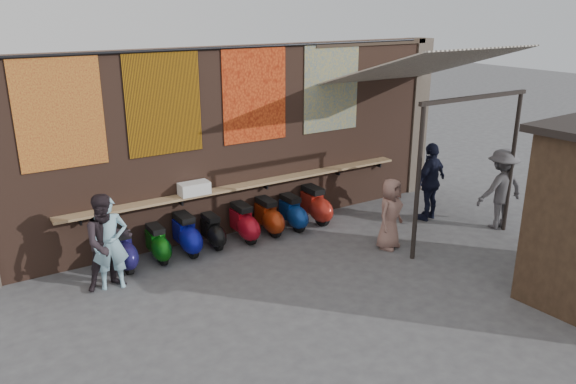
# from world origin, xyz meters

# --- Properties ---
(ground) EXTENTS (70.00, 70.00, 0.00)m
(ground) POSITION_xyz_m (0.00, 0.00, 0.00)
(ground) COLOR #474749
(ground) RESTS_ON ground
(brick_wall) EXTENTS (10.00, 0.40, 4.00)m
(brick_wall) POSITION_xyz_m (0.00, 2.70, 2.00)
(brick_wall) COLOR brown
(brick_wall) RESTS_ON ground
(pier_right) EXTENTS (0.50, 0.50, 4.00)m
(pier_right) POSITION_xyz_m (5.20, 2.70, 2.00)
(pier_right) COLOR #4C4238
(pier_right) RESTS_ON ground
(eating_counter) EXTENTS (8.00, 0.32, 0.05)m
(eating_counter) POSITION_xyz_m (0.00, 2.33, 1.10)
(eating_counter) COLOR #9E7A51
(eating_counter) RESTS_ON brick_wall
(shelf_box) EXTENTS (0.62, 0.32, 0.25)m
(shelf_box) POSITION_xyz_m (-1.25, 2.30, 1.25)
(shelf_box) COLOR white
(shelf_box) RESTS_ON eating_counter
(tapestry_redgold) EXTENTS (1.50, 0.02, 2.00)m
(tapestry_redgold) POSITION_xyz_m (-3.60, 2.48, 3.00)
(tapestry_redgold) COLOR maroon
(tapestry_redgold) RESTS_ON brick_wall
(tapestry_sun) EXTENTS (1.50, 0.02, 2.00)m
(tapestry_sun) POSITION_xyz_m (-1.70, 2.48, 3.00)
(tapestry_sun) COLOR #BD720B
(tapestry_sun) RESTS_ON brick_wall
(tapestry_orange) EXTENTS (1.50, 0.02, 2.00)m
(tapestry_orange) POSITION_xyz_m (0.30, 2.48, 3.00)
(tapestry_orange) COLOR #DF4E1B
(tapestry_orange) RESTS_ON brick_wall
(tapestry_multi) EXTENTS (1.50, 0.02, 2.00)m
(tapestry_multi) POSITION_xyz_m (2.30, 2.48, 3.00)
(tapestry_multi) COLOR #2A5B9D
(tapestry_multi) RESTS_ON brick_wall
(hang_rail) EXTENTS (9.50, 0.06, 0.06)m
(hang_rail) POSITION_xyz_m (0.00, 2.47, 3.98)
(hang_rail) COLOR black
(hang_rail) RESTS_ON brick_wall
(scooter_stool_0) EXTENTS (0.37, 0.82, 0.78)m
(scooter_stool_0) POSITION_xyz_m (-2.87, 2.01, 0.39)
(scooter_stool_0) COLOR #1B1552
(scooter_stool_0) RESTS_ON ground
(scooter_stool_1) EXTENTS (0.33, 0.74, 0.71)m
(scooter_stool_1) POSITION_xyz_m (-2.19, 2.01, 0.35)
(scooter_stool_1) COLOR #0B500D
(scooter_stool_1) RESTS_ON ground
(scooter_stool_2) EXTENTS (0.38, 0.85, 0.81)m
(scooter_stool_2) POSITION_xyz_m (-1.58, 2.03, 0.40)
(scooter_stool_2) COLOR #0D1296
(scooter_stool_2) RESTS_ON ground
(scooter_stool_3) EXTENTS (0.32, 0.72, 0.68)m
(scooter_stool_3) POSITION_xyz_m (-1.00, 2.05, 0.34)
(scooter_stool_3) COLOR black
(scooter_stool_3) RESTS_ON ground
(scooter_stool_4) EXTENTS (0.38, 0.84, 0.80)m
(scooter_stool_4) POSITION_xyz_m (-0.30, 1.99, 0.40)
(scooter_stool_4) COLOR maroon
(scooter_stool_4) RESTS_ON ground
(scooter_stool_5) EXTENTS (0.37, 0.83, 0.78)m
(scooter_stool_5) POSITION_xyz_m (0.33, 2.04, 0.39)
(scooter_stool_5) COLOR maroon
(scooter_stool_5) RESTS_ON ground
(scooter_stool_6) EXTENTS (0.36, 0.80, 0.76)m
(scooter_stool_6) POSITION_xyz_m (0.93, 2.00, 0.38)
(scooter_stool_6) COLOR navy
(scooter_stool_6) RESTS_ON ground
(scooter_stool_7) EXTENTS (0.40, 0.88, 0.83)m
(scooter_stool_7) POSITION_xyz_m (1.59, 2.05, 0.42)
(scooter_stool_7) COLOR #A82116
(scooter_stool_7) RESTS_ON ground
(diner_left) EXTENTS (0.69, 0.53, 1.70)m
(diner_left) POSITION_xyz_m (-3.24, 1.40, 0.85)
(diner_left) COLOR #8CBBCC
(diner_left) RESTS_ON ground
(diner_right) EXTENTS (0.86, 0.67, 1.74)m
(diner_right) POSITION_xyz_m (-3.28, 1.40, 0.87)
(diner_right) COLOR #281F24
(diner_right) RESTS_ON ground
(shopper_navy) EXTENTS (1.14, 0.67, 1.83)m
(shopper_navy) POSITION_xyz_m (3.96, 0.80, 0.92)
(shopper_navy) COLOR black
(shopper_navy) RESTS_ON ground
(shopper_grey) EXTENTS (1.27, 0.86, 1.82)m
(shopper_grey) POSITION_xyz_m (4.90, -0.41, 0.91)
(shopper_grey) COLOR #555358
(shopper_grey) RESTS_ON ground
(shopper_tan) EXTENTS (0.85, 0.70, 1.49)m
(shopper_tan) POSITION_xyz_m (2.05, 0.06, 0.74)
(shopper_tan) COLOR #8D655A
(shopper_tan) RESTS_ON ground
(stall_sign) EXTENTS (1.20, 0.11, 0.50)m
(stall_sign) POSITION_xyz_m (3.74, -2.55, 2.11)
(stall_sign) COLOR gold
(stall_sign) RESTS_ON market_stall
(stall_shelf) EXTENTS (2.23, 0.24, 0.06)m
(stall_shelf) POSITION_xyz_m (3.74, -2.55, 1.06)
(stall_shelf) COLOR #473321
(stall_shelf) RESTS_ON market_stall
(awning_canvas) EXTENTS (3.20, 3.28, 0.97)m
(awning_canvas) POSITION_xyz_m (3.50, 0.90, 3.55)
(awning_canvas) COLOR beige
(awning_canvas) RESTS_ON brick_wall
(awning_ledger) EXTENTS (3.30, 0.08, 0.12)m
(awning_ledger) POSITION_xyz_m (3.50, 2.49, 3.95)
(awning_ledger) COLOR #33261C
(awning_ledger) RESTS_ON brick_wall
(awning_header) EXTENTS (3.00, 0.08, 0.08)m
(awning_header) POSITION_xyz_m (3.50, -0.60, 3.08)
(awning_header) COLOR black
(awning_header) RESTS_ON awning_post_left
(awning_post_left) EXTENTS (0.09, 0.09, 3.10)m
(awning_post_left) POSITION_xyz_m (2.10, -0.60, 1.55)
(awning_post_left) COLOR black
(awning_post_left) RESTS_ON ground
(awning_post_right) EXTENTS (0.09, 0.09, 3.10)m
(awning_post_right) POSITION_xyz_m (4.90, -0.60, 1.55)
(awning_post_right) COLOR black
(awning_post_right) RESTS_ON ground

